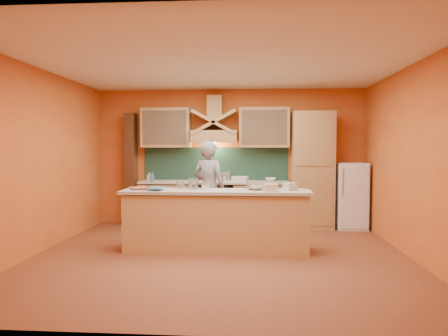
# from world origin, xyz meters

# --- Properties ---
(floor) EXTENTS (5.50, 5.00, 0.01)m
(floor) POSITION_xyz_m (0.00, 0.00, 0.00)
(floor) COLOR brown
(floor) RESTS_ON ground
(ceiling) EXTENTS (5.50, 5.00, 0.01)m
(ceiling) POSITION_xyz_m (0.00, 0.00, 2.80)
(ceiling) COLOR white
(ceiling) RESTS_ON wall_back
(wall_back) EXTENTS (5.50, 0.02, 2.80)m
(wall_back) POSITION_xyz_m (0.00, 2.50, 1.40)
(wall_back) COLOR #D16428
(wall_back) RESTS_ON floor
(wall_front) EXTENTS (5.50, 0.02, 2.80)m
(wall_front) POSITION_xyz_m (0.00, -2.50, 1.40)
(wall_front) COLOR #D16428
(wall_front) RESTS_ON floor
(wall_left) EXTENTS (0.02, 5.00, 2.80)m
(wall_left) POSITION_xyz_m (-2.75, 0.00, 1.40)
(wall_left) COLOR #D16428
(wall_left) RESTS_ON floor
(wall_right) EXTENTS (0.02, 5.00, 2.80)m
(wall_right) POSITION_xyz_m (2.75, 0.00, 1.40)
(wall_right) COLOR #D16428
(wall_right) RESTS_ON floor
(base_cabinet_left) EXTENTS (1.10, 0.60, 0.86)m
(base_cabinet_left) POSITION_xyz_m (-1.25, 2.20, 0.43)
(base_cabinet_left) COLOR tan
(base_cabinet_left) RESTS_ON floor
(base_cabinet_right) EXTENTS (1.10, 0.60, 0.86)m
(base_cabinet_right) POSITION_xyz_m (0.65, 2.20, 0.43)
(base_cabinet_right) COLOR tan
(base_cabinet_right) RESTS_ON floor
(counter_top) EXTENTS (3.00, 0.62, 0.04)m
(counter_top) POSITION_xyz_m (-0.30, 2.20, 0.90)
(counter_top) COLOR #BAB09D
(counter_top) RESTS_ON base_cabinet_left
(stove) EXTENTS (0.60, 0.58, 0.90)m
(stove) POSITION_xyz_m (-0.30, 2.20, 0.45)
(stove) COLOR black
(stove) RESTS_ON floor
(backsplash) EXTENTS (3.00, 0.03, 0.70)m
(backsplash) POSITION_xyz_m (-0.30, 2.48, 1.25)
(backsplash) COLOR #163228
(backsplash) RESTS_ON wall_back
(range_hood) EXTENTS (0.92, 0.50, 0.24)m
(range_hood) POSITION_xyz_m (-0.30, 2.25, 1.82)
(range_hood) COLOR tan
(range_hood) RESTS_ON wall_back
(hood_chimney) EXTENTS (0.30, 0.30, 0.50)m
(hood_chimney) POSITION_xyz_m (-0.30, 2.35, 2.40)
(hood_chimney) COLOR tan
(hood_chimney) RESTS_ON wall_back
(upper_cabinet_left) EXTENTS (1.00, 0.35, 0.80)m
(upper_cabinet_left) POSITION_xyz_m (-1.30, 2.33, 2.00)
(upper_cabinet_left) COLOR tan
(upper_cabinet_left) RESTS_ON wall_back
(upper_cabinet_right) EXTENTS (1.00, 0.35, 0.80)m
(upper_cabinet_right) POSITION_xyz_m (0.70, 2.33, 2.00)
(upper_cabinet_right) COLOR tan
(upper_cabinet_right) RESTS_ON wall_back
(pantry_column) EXTENTS (0.80, 0.60, 2.30)m
(pantry_column) POSITION_xyz_m (1.65, 2.20, 1.15)
(pantry_column) COLOR tan
(pantry_column) RESTS_ON floor
(fridge) EXTENTS (0.58, 0.60, 1.30)m
(fridge) POSITION_xyz_m (2.40, 2.20, 0.65)
(fridge) COLOR white
(fridge) RESTS_ON floor
(trim_column_left) EXTENTS (0.20, 0.30, 2.30)m
(trim_column_left) POSITION_xyz_m (-2.05, 2.35, 1.15)
(trim_column_left) COLOR #472816
(trim_column_left) RESTS_ON floor
(island_body) EXTENTS (2.80, 0.55, 0.88)m
(island_body) POSITION_xyz_m (-0.10, 0.30, 0.44)
(island_body) COLOR tan
(island_body) RESTS_ON floor
(island_top) EXTENTS (2.90, 0.62, 0.05)m
(island_top) POSITION_xyz_m (-0.10, 0.30, 0.92)
(island_top) COLOR #BAB09D
(island_top) RESTS_ON island_body
(person) EXTENTS (0.74, 0.62, 1.72)m
(person) POSITION_xyz_m (-0.32, 1.43, 0.86)
(person) COLOR gray
(person) RESTS_ON floor
(pot_large) EXTENTS (0.32, 0.32, 0.16)m
(pot_large) POSITION_xyz_m (-0.43, 2.24, 0.98)
(pot_large) COLOR silver
(pot_large) RESTS_ON stove
(pot_small) EXTENTS (0.24, 0.24, 0.14)m
(pot_small) POSITION_xyz_m (-0.14, 2.18, 0.97)
(pot_small) COLOR silver
(pot_small) RESTS_ON stove
(soap_bottle_a) EXTENTS (0.10, 0.10, 0.18)m
(soap_bottle_a) POSITION_xyz_m (-1.60, 2.09, 1.01)
(soap_bottle_a) COLOR beige
(soap_bottle_a) RESTS_ON counter_top
(soap_bottle_b) EXTENTS (0.08, 0.08, 0.21)m
(soap_bottle_b) POSITION_xyz_m (-1.52, 2.01, 1.03)
(soap_bottle_b) COLOR #356892
(soap_bottle_b) RESTS_ON counter_top
(bowl_back) EXTENTS (0.27, 0.27, 0.07)m
(bowl_back) POSITION_xyz_m (0.84, 2.33, 0.95)
(bowl_back) COLOR white
(bowl_back) RESTS_ON counter_top
(dish_rack) EXTENTS (0.34, 0.29, 0.11)m
(dish_rack) POSITION_xyz_m (0.22, 2.03, 0.97)
(dish_rack) COLOR white
(dish_rack) RESTS_ON counter_top
(book_lower) EXTENTS (0.37, 0.41, 0.03)m
(book_lower) POSITION_xyz_m (-1.43, 0.29, 0.96)
(book_lower) COLOR #A2423A
(book_lower) RESTS_ON island_top
(book_upper) EXTENTS (0.23, 0.31, 0.02)m
(book_upper) POSITION_xyz_m (-1.13, 0.22, 0.98)
(book_upper) COLOR #3D6A86
(book_upper) RESTS_ON island_top
(jar_large) EXTENTS (0.19, 0.19, 0.17)m
(jar_large) POSITION_xyz_m (-0.47, 0.42, 1.03)
(jar_large) COLOR silver
(jar_large) RESTS_ON island_top
(jar_small) EXTENTS (0.14, 0.14, 0.13)m
(jar_small) POSITION_xyz_m (-0.67, 0.39, 1.01)
(jar_small) COLOR white
(jar_small) RESTS_ON island_top
(kitchen_scale) EXTENTS (0.13, 0.13, 0.09)m
(kitchen_scale) POSITION_xyz_m (-0.27, 0.34, 0.99)
(kitchen_scale) COLOR silver
(kitchen_scale) RESTS_ON island_top
(mixing_bowl) EXTENTS (0.37, 0.37, 0.07)m
(mixing_bowl) POSITION_xyz_m (0.51, 0.36, 0.98)
(mixing_bowl) COLOR white
(mixing_bowl) RESTS_ON island_top
(cloth) EXTENTS (0.22, 0.18, 0.01)m
(cloth) POSITION_xyz_m (0.17, 0.34, 0.95)
(cloth) COLOR beige
(cloth) RESTS_ON island_top
(grocery_bag_a) EXTENTS (0.23, 0.22, 0.12)m
(grocery_bag_a) POSITION_xyz_m (1.04, 0.33, 1.00)
(grocery_bag_a) COLOR beige
(grocery_bag_a) RESTS_ON island_top
(grocery_bag_b) EXTENTS (0.20, 0.16, 0.12)m
(grocery_bag_b) POSITION_xyz_m (0.74, 0.15, 1.00)
(grocery_bag_b) COLOR beige
(grocery_bag_b) RESTS_ON island_top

